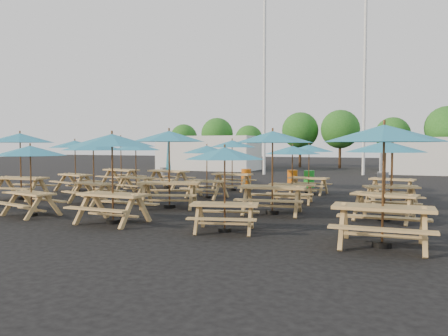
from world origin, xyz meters
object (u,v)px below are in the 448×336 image
at_px(picnic_unit_8, 112,145).
at_px(picnic_unit_13, 273,141).
at_px(picnic_unit_6, 136,149).
at_px(picnic_unit_15, 309,151).
at_px(picnic_unit_10, 207,152).
at_px(picnic_unit_11, 232,146).
at_px(waste_bin_1, 246,177).
at_px(picnic_unit_4, 30,154).
at_px(picnic_unit_2, 75,147).
at_px(waste_bin_0, 165,175).
at_px(picnic_unit_17, 385,151).
at_px(picnic_unit_14, 292,153).
at_px(picnic_unit_9, 169,140).
at_px(picnic_unit_5, 93,149).
at_px(picnic_unit_18, 392,150).
at_px(waste_bin_2, 292,178).
at_px(picnic_unit_16, 384,139).
at_px(waste_bin_3, 309,179).
at_px(picnic_unit_19, 393,149).
at_px(picnic_unit_3, 121,143).
at_px(picnic_unit_1, 20,141).
at_px(picnic_unit_7, 168,166).
at_px(picnic_unit_12, 225,157).

height_order(picnic_unit_8, picnic_unit_13, picnic_unit_13).
xyz_separation_m(picnic_unit_6, picnic_unit_15, (6.70, 2.76, -0.06)).
distance_m(picnic_unit_10, picnic_unit_11, 2.98).
distance_m(picnic_unit_8, waste_bin_1, 12.08).
bearing_deg(picnic_unit_8, picnic_unit_4, -179.62).
height_order(picnic_unit_2, waste_bin_0, picnic_unit_2).
bearing_deg(picnic_unit_17, picnic_unit_14, 152.32).
bearing_deg(picnic_unit_9, waste_bin_0, 103.07).
xyz_separation_m(picnic_unit_5, picnic_unit_15, (6.41, 5.84, -0.10)).
bearing_deg(picnic_unit_18, waste_bin_2, 109.09).
xyz_separation_m(picnic_unit_14, picnic_unit_16, (3.21, -5.90, 0.38)).
bearing_deg(picnic_unit_11, picnic_unit_9, -85.82).
height_order(picnic_unit_10, picnic_unit_15, picnic_unit_15).
height_order(picnic_unit_8, waste_bin_3, picnic_unit_8).
height_order(picnic_unit_14, picnic_unit_19, picnic_unit_19).
bearing_deg(picnic_unit_6, waste_bin_1, 76.51).
relative_size(picnic_unit_6, picnic_unit_14, 1.16).
distance_m(picnic_unit_5, picnic_unit_19, 11.45).
bearing_deg(picnic_unit_13, picnic_unit_11, 115.11).
height_order(picnic_unit_3, picnic_unit_5, picnic_unit_3).
distance_m(picnic_unit_9, picnic_unit_18, 7.24).
height_order(picnic_unit_4, picnic_unit_8, picnic_unit_8).
xyz_separation_m(picnic_unit_10, waste_bin_2, (2.00, 5.95, -1.38)).
relative_size(picnic_unit_2, picnic_unit_4, 1.15).
relative_size(waste_bin_1, waste_bin_3, 1.00).
bearing_deg(picnic_unit_1, waste_bin_1, 51.14).
relative_size(picnic_unit_15, picnic_unit_16, 0.91).
bearing_deg(picnic_unit_13, picnic_unit_3, 142.24).
relative_size(picnic_unit_7, waste_bin_0, 3.12).
bearing_deg(picnic_unit_9, picnic_unit_15, 41.45).
height_order(picnic_unit_18, waste_bin_0, picnic_unit_18).
bearing_deg(picnic_unit_19, picnic_unit_17, -80.86).
bearing_deg(picnic_unit_8, waste_bin_1, 94.87).
height_order(picnic_unit_9, picnic_unit_15, picnic_unit_9).
bearing_deg(waste_bin_3, picnic_unit_4, -116.75).
distance_m(picnic_unit_14, picnic_unit_15, 3.11).
bearing_deg(picnic_unit_7, picnic_unit_16, -29.92).
bearing_deg(picnic_unit_2, picnic_unit_11, 42.53).
height_order(picnic_unit_16, waste_bin_0, picnic_unit_16).
relative_size(picnic_unit_4, picnic_unit_16, 0.98).
bearing_deg(picnic_unit_11, picnic_unit_19, 5.02).
height_order(picnic_unit_2, picnic_unit_7, picnic_unit_7).
distance_m(picnic_unit_15, picnic_unit_17, 6.50).
bearing_deg(picnic_unit_12, picnic_unit_17, 27.15).
distance_m(picnic_unit_1, picnic_unit_4, 4.39).
height_order(picnic_unit_3, picnic_unit_12, picnic_unit_3).
bearing_deg(picnic_unit_6, picnic_unit_12, -30.81).
xyz_separation_m(picnic_unit_18, waste_bin_3, (-3.82, 5.98, -1.47)).
height_order(picnic_unit_2, picnic_unit_9, picnic_unit_9).
bearing_deg(picnic_unit_16, waste_bin_0, 133.96).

